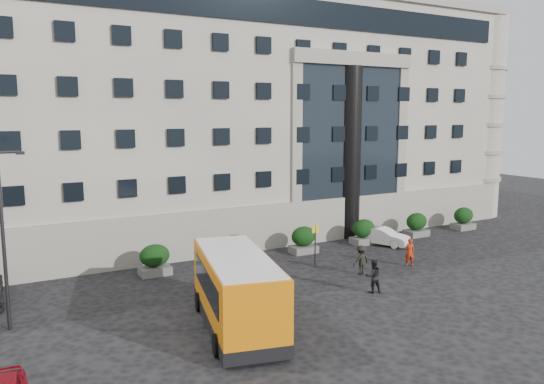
{
  "coord_description": "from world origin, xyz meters",
  "views": [
    {
      "loc": [
        -12.59,
        -22.19,
        9.47
      ],
      "look_at": [
        2.0,
        4.29,
        5.0
      ],
      "focal_mm": 35.0,
      "sensor_mm": 36.0,
      "label": 1
    }
  ],
  "objects_px": {
    "hedge_b": "(235,249)",
    "hedge_f": "(463,218)",
    "bus_stop_sign": "(315,238)",
    "street_lamp": "(4,233)",
    "pedestrian_b": "(373,276)",
    "hedge_e": "(416,224)",
    "pedestrian_c": "(361,260)",
    "hedge_d": "(364,232)",
    "minibus": "(237,288)",
    "white_taxi": "(383,236)",
    "hedge_a": "(155,260)",
    "hedge_c": "(304,240)",
    "pedestrian_a": "(409,252)"
  },
  "relations": [
    {
      "from": "hedge_b",
      "to": "hedge_f",
      "type": "bearing_deg",
      "value": 0.0
    },
    {
      "from": "hedge_f",
      "to": "bus_stop_sign",
      "type": "relative_size",
      "value": 0.73
    },
    {
      "from": "street_lamp",
      "to": "pedestrian_b",
      "type": "height_order",
      "value": "street_lamp"
    },
    {
      "from": "hedge_e",
      "to": "pedestrian_b",
      "type": "distance_m",
      "value": 14.43
    },
    {
      "from": "bus_stop_sign",
      "to": "pedestrian_c",
      "type": "height_order",
      "value": "bus_stop_sign"
    },
    {
      "from": "hedge_d",
      "to": "bus_stop_sign",
      "type": "bearing_deg",
      "value": -155.34
    },
    {
      "from": "hedge_d",
      "to": "minibus",
      "type": "xyz_separation_m",
      "value": [
        -14.67,
        -9.48,
        0.9
      ]
    },
    {
      "from": "hedge_e",
      "to": "minibus",
      "type": "bearing_deg",
      "value": -154.5
    },
    {
      "from": "street_lamp",
      "to": "minibus",
      "type": "bearing_deg",
      "value": -27.82
    },
    {
      "from": "hedge_d",
      "to": "hedge_f",
      "type": "distance_m",
      "value": 10.4
    },
    {
      "from": "street_lamp",
      "to": "white_taxi",
      "type": "height_order",
      "value": "street_lamp"
    },
    {
      "from": "hedge_d",
      "to": "hedge_f",
      "type": "bearing_deg",
      "value": 0.0
    },
    {
      "from": "hedge_a",
      "to": "pedestrian_b",
      "type": "distance_m",
      "value": 12.74
    },
    {
      "from": "hedge_a",
      "to": "pedestrian_b",
      "type": "relative_size",
      "value": 1.02
    },
    {
      "from": "white_taxi",
      "to": "pedestrian_c",
      "type": "relative_size",
      "value": 2.19
    },
    {
      "from": "pedestrian_c",
      "to": "pedestrian_b",
      "type": "bearing_deg",
      "value": 56.66
    },
    {
      "from": "hedge_c",
      "to": "pedestrian_b",
      "type": "xyz_separation_m",
      "value": [
        -1.11,
        -8.71,
        -0.02
      ]
    },
    {
      "from": "hedge_d",
      "to": "pedestrian_c",
      "type": "xyz_separation_m",
      "value": [
        -4.82,
        -5.8,
        -0.05
      ]
    },
    {
      "from": "pedestrian_b",
      "to": "street_lamp",
      "type": "bearing_deg",
      "value": 1.95
    },
    {
      "from": "hedge_b",
      "to": "hedge_d",
      "type": "bearing_deg",
      "value": 0.0
    },
    {
      "from": "hedge_f",
      "to": "white_taxi",
      "type": "bearing_deg",
      "value": -174.31
    },
    {
      "from": "hedge_e",
      "to": "hedge_f",
      "type": "distance_m",
      "value": 5.2
    },
    {
      "from": "hedge_b",
      "to": "hedge_d",
      "type": "height_order",
      "value": "same"
    },
    {
      "from": "pedestrian_b",
      "to": "pedestrian_a",
      "type": "bearing_deg",
      "value": -136.95
    },
    {
      "from": "hedge_a",
      "to": "hedge_c",
      "type": "distance_m",
      "value": 10.4
    },
    {
      "from": "hedge_f",
      "to": "street_lamp",
      "type": "height_order",
      "value": "street_lamp"
    },
    {
      "from": "hedge_e",
      "to": "pedestrian_b",
      "type": "bearing_deg",
      "value": -142.87
    },
    {
      "from": "hedge_a",
      "to": "hedge_c",
      "type": "height_order",
      "value": "same"
    },
    {
      "from": "minibus",
      "to": "white_taxi",
      "type": "relative_size",
      "value": 2.17
    },
    {
      "from": "hedge_d",
      "to": "minibus",
      "type": "height_order",
      "value": "minibus"
    },
    {
      "from": "hedge_a",
      "to": "bus_stop_sign",
      "type": "relative_size",
      "value": 0.73
    },
    {
      "from": "minibus",
      "to": "pedestrian_a",
      "type": "distance_m",
      "value": 14.09
    },
    {
      "from": "hedge_b",
      "to": "hedge_d",
      "type": "relative_size",
      "value": 1.0
    },
    {
      "from": "pedestrian_a",
      "to": "pedestrian_b",
      "type": "relative_size",
      "value": 0.97
    },
    {
      "from": "hedge_a",
      "to": "white_taxi",
      "type": "bearing_deg",
      "value": -3.19
    },
    {
      "from": "hedge_e",
      "to": "bus_stop_sign",
      "type": "distance_m",
      "value": 11.67
    },
    {
      "from": "minibus",
      "to": "white_taxi",
      "type": "distance_m",
      "value": 17.95
    },
    {
      "from": "bus_stop_sign",
      "to": "white_taxi",
      "type": "xyz_separation_m",
      "value": [
        7.17,
        1.87,
        -1.1
      ]
    },
    {
      "from": "bus_stop_sign",
      "to": "pedestrian_b",
      "type": "bearing_deg",
      "value": -92.0
    },
    {
      "from": "hedge_b",
      "to": "pedestrian_b",
      "type": "xyz_separation_m",
      "value": [
        4.09,
        -8.71,
        -0.02
      ]
    },
    {
      "from": "hedge_e",
      "to": "minibus",
      "type": "relative_size",
      "value": 0.22
    },
    {
      "from": "hedge_b",
      "to": "white_taxi",
      "type": "relative_size",
      "value": 0.48
    },
    {
      "from": "pedestrian_a",
      "to": "pedestrian_c",
      "type": "height_order",
      "value": "pedestrian_a"
    },
    {
      "from": "pedestrian_b",
      "to": "pedestrian_c",
      "type": "distance_m",
      "value": 3.27
    },
    {
      "from": "hedge_a",
      "to": "hedge_f",
      "type": "relative_size",
      "value": 1.0
    },
    {
      "from": "hedge_a",
      "to": "street_lamp",
      "type": "bearing_deg",
      "value": -148.84
    },
    {
      "from": "hedge_d",
      "to": "minibus",
      "type": "bearing_deg",
      "value": -147.13
    },
    {
      "from": "bus_stop_sign",
      "to": "pedestrian_b",
      "type": "xyz_separation_m",
      "value": [
        -0.21,
        -5.91,
        -0.83
      ]
    },
    {
      "from": "hedge_b",
      "to": "hedge_c",
      "type": "height_order",
      "value": "same"
    },
    {
      "from": "hedge_d",
      "to": "hedge_f",
      "type": "relative_size",
      "value": 1.0
    }
  ]
}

